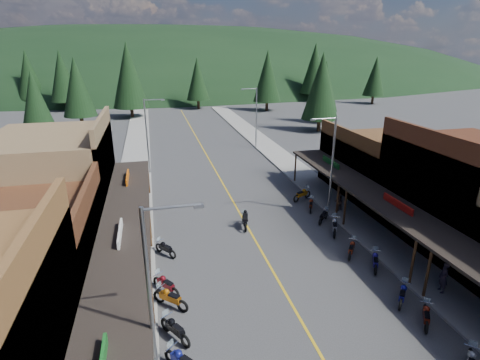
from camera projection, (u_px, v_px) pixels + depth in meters
ground at (278, 280)px, 22.03m from camera, size 220.00×220.00×0.00m
centerline at (218, 174)px, 40.35m from camera, size 0.15×90.00×0.01m
sidewalk_west at (134, 180)px, 38.42m from camera, size 3.40×94.00×0.15m
sidewalk_east at (293, 168)px, 42.24m from camera, size 3.40×94.00×0.15m
shop_west_2 at (22, 257)px, 19.72m from camera, size 10.90×9.00×6.20m
shop_west_3 at (57, 180)px, 28.18m from camera, size 10.90×10.20×8.20m
shop_east_2 at (464, 194)px, 25.43m from camera, size 10.90×9.00×8.20m
shop_east_3 at (380, 167)px, 34.55m from camera, size 10.90×10.20×6.20m
streetlight_0 at (154, 296)px, 13.51m from camera, size 2.16×0.18×8.00m
streetlight_1 at (148, 133)px, 39.17m from camera, size 2.16×0.18×8.00m
streetlight_2 at (331, 162)px, 29.39m from camera, size 2.16×0.18×8.00m
streetlight_3 at (255, 115)px, 49.55m from camera, size 2.16×0.18×8.00m
ridge_hill at (165, 82)px, 145.72m from camera, size 310.00×140.00×60.00m
pine_1 at (62, 76)px, 78.47m from camera, size 5.88×5.88×12.50m
pine_2 at (129, 75)px, 70.30m from camera, size 6.72×6.72×14.00m
pine_3 at (198, 79)px, 81.21m from camera, size 5.04×5.04×11.00m
pine_4 at (267, 76)px, 78.53m from camera, size 5.88×5.88×12.50m
pine_5 at (315, 68)px, 92.78m from camera, size 6.72×6.72×14.00m
pine_6 at (375, 76)px, 88.59m from camera, size 5.04×5.04×11.00m
pine_7 at (29, 75)px, 82.22m from camera, size 5.88×5.88×12.50m
pine_8 at (35, 101)px, 51.85m from camera, size 4.48×4.48×10.00m
pine_9 at (325, 86)px, 66.39m from camera, size 4.93×4.93×10.80m
pine_10 at (77, 87)px, 61.62m from camera, size 5.38×5.38×11.60m
pine_11 at (322, 86)px, 58.83m from camera, size 5.82×5.82×12.40m
bike_west_6 at (175, 328)px, 17.40m from camera, size 1.74×2.17×1.21m
bike_west_7 at (170, 297)px, 19.54m from camera, size 2.12×2.03×1.26m
bike_west_8 at (166, 284)px, 20.68m from camera, size 1.83×2.15×1.22m
bike_west_9 at (165, 248)px, 24.52m from camera, size 1.67×1.89×1.09m
bike_east_5 at (426, 315)px, 18.38m from camera, size 1.60×1.90×1.08m
bike_east_6 at (403, 294)px, 19.93m from camera, size 1.83×1.92×1.14m
bike_east_7 at (375, 260)px, 23.03m from camera, size 1.56×2.09×1.15m
bike_east_8 at (352, 248)px, 24.48m from camera, size 1.72×1.94×1.12m
bike_east_9 at (335, 225)px, 27.42m from camera, size 1.62×2.33×1.27m
bike_east_10 at (324, 216)px, 29.19m from camera, size 1.79×1.80×1.09m
bike_east_11 at (311, 204)px, 31.36m from camera, size 1.39×2.00×1.09m
bike_east_12 at (302, 194)px, 33.37m from camera, size 2.25×1.62×1.23m
rider_on_bike at (245, 220)px, 28.27m from camera, size 0.96×2.11×1.55m
pedestrian_east_a at (444, 277)px, 20.49m from camera, size 0.57×0.74×1.81m
pedestrian_east_b at (338, 201)px, 30.91m from camera, size 0.91×0.72×1.64m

